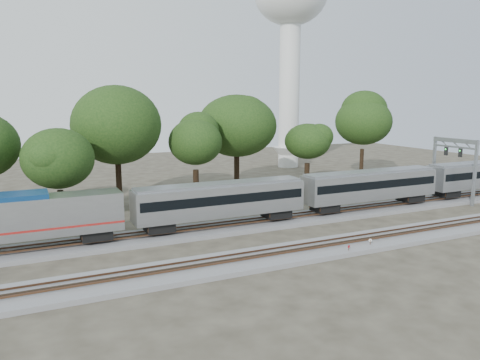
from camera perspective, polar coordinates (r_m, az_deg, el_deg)
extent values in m
plane|color=#383328|center=(44.67, 3.90, -7.65)|extent=(160.00, 160.00, 0.00)
cube|color=slate|center=(49.72, 0.52, -5.57)|extent=(160.00, 5.00, 0.40)
cube|color=brown|center=(48.98, 0.89, -5.26)|extent=(160.00, 0.08, 0.15)
cube|color=brown|center=(50.23, 0.16, -4.88)|extent=(160.00, 0.08, 0.15)
cube|color=slate|center=(41.33, 6.63, -8.85)|extent=(160.00, 5.00, 0.40)
cube|color=brown|center=(40.62, 7.18, -8.52)|extent=(160.00, 0.08, 0.15)
cube|color=brown|center=(41.77, 6.12, -7.98)|extent=(160.00, 0.08, 0.15)
cube|color=#B4B6BB|center=(44.38, -21.32, -3.90)|extent=(11.00, 3.11, 3.42)
cube|color=maroon|center=(44.53, -22.85, -5.13)|extent=(13.49, 3.15, 0.19)
cube|color=black|center=(45.21, -17.13, -6.27)|extent=(2.70, 2.28, 0.93)
cube|color=#B4B6BB|center=(47.93, -2.35, -2.44)|extent=(18.05, 3.11, 3.11)
cube|color=black|center=(47.87, -2.35, -2.08)|extent=(17.43, 3.16, 0.93)
cube|color=gray|center=(47.62, -2.36, -0.55)|extent=(17.64, 2.49, 0.36)
cube|color=black|center=(46.34, -9.83, -5.59)|extent=(2.70, 2.28, 0.93)
cube|color=black|center=(51.22, 4.44, -3.99)|extent=(2.70, 2.28, 0.93)
cube|color=#B4B6BB|center=(58.19, 15.61, -0.63)|extent=(18.05, 3.11, 3.11)
cube|color=black|center=(58.14, 15.62, -0.33)|extent=(17.43, 3.16, 0.93)
cube|color=gray|center=(57.93, 15.68, 0.94)|extent=(17.64, 2.49, 0.36)
cube|color=black|center=(54.60, 10.29, -3.26)|extent=(2.70, 2.28, 0.93)
cube|color=black|center=(62.98, 20.04, -1.97)|extent=(2.70, 2.28, 0.93)
cube|color=black|center=(67.63, 23.87, -1.44)|extent=(2.70, 2.28, 0.93)
cylinder|color=#512D19|center=(42.20, 13.11, -8.37)|extent=(0.05, 0.05, 0.79)
cylinder|color=#AD0C17|center=(42.09, 13.13, -7.92)|extent=(0.28, 0.10, 0.28)
cylinder|color=#512D19|center=(44.32, 15.58, -7.56)|extent=(0.06, 0.06, 0.84)
cylinder|color=silver|center=(44.22, 15.61, -7.10)|extent=(0.29, 0.12, 0.30)
cube|color=#512D19|center=(44.23, 15.86, -7.98)|extent=(0.56, 0.43, 0.30)
cylinder|color=silver|center=(94.23, 6.02, 10.12)|extent=(4.01, 4.01, 28.08)
cone|color=silver|center=(94.91, 5.89, 2.84)|extent=(6.42, 6.42, 4.01)
cube|color=gray|center=(65.84, 26.70, 0.71)|extent=(0.33, 0.33, 8.37)
cube|color=gray|center=(69.97, 22.53, 1.48)|extent=(0.33, 0.33, 8.37)
cube|color=gray|center=(67.44, 24.79, 4.39)|extent=(0.37, 6.88, 0.56)
cube|color=gray|center=(67.51, 24.74, 3.68)|extent=(0.23, 6.88, 0.23)
cube|color=black|center=(66.65, 25.27, 3.01)|extent=(0.23, 0.46, 1.12)
cube|color=black|center=(68.08, 23.83, 3.24)|extent=(0.23, 0.46, 1.12)
cylinder|color=black|center=(53.26, -20.94, -3.24)|extent=(0.70, 0.70, 3.93)
ellipsoid|color=#173210|center=(52.38, -21.29, 2.46)|extent=(7.41, 7.41, 6.30)
cylinder|color=black|center=(60.27, -14.52, -0.66)|extent=(0.70, 0.70, 5.55)
ellipsoid|color=#173210|center=(59.42, -14.83, 6.51)|extent=(10.47, 10.47, 8.90)
cylinder|color=black|center=(61.96, -5.38, -0.71)|extent=(0.70, 0.70, 4.28)
ellipsoid|color=#173210|center=(61.18, -5.47, 4.65)|extent=(8.07, 8.07, 6.86)
cylinder|color=black|center=(69.81, -0.40, 0.88)|extent=(0.70, 0.70, 5.16)
ellipsoid|color=#173210|center=(69.08, -0.41, 6.63)|extent=(9.73, 9.73, 8.27)
cylinder|color=black|center=(71.77, 8.15, 0.51)|extent=(0.70, 0.70, 3.88)
ellipsoid|color=#173210|center=(71.13, 8.25, 4.70)|extent=(7.32, 7.32, 6.22)
cylinder|color=black|center=(80.85, 14.58, 1.83)|extent=(0.70, 0.70, 5.28)
ellipsoid|color=#173210|center=(80.22, 14.80, 6.90)|extent=(9.95, 9.95, 8.46)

